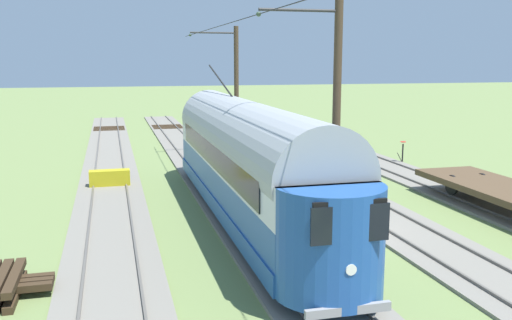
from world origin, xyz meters
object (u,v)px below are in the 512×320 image
(switch_stand, at_px, (402,151))
(spare_tie_stack, at_px, (2,285))
(vintage_streetcar, at_px, (247,158))
(catenary_pole_foreground, at_px, (235,89))
(catenary_pole_mid_near, at_px, (334,111))
(track_end_bumper, at_px, (110,179))

(switch_stand, relative_size, spare_tie_stack, 0.51)
(spare_tie_stack, bearing_deg, vintage_streetcar, -145.23)
(catenary_pole_foreground, distance_m, catenary_pole_mid_near, 15.54)
(catenary_pole_foreground, height_order, track_end_bumper, catenary_pole_foreground)
(track_end_bumper, bearing_deg, switch_stand, -172.34)
(catenary_pole_foreground, bearing_deg, track_end_bumper, 44.30)
(catenary_pole_foreground, relative_size, track_end_bumper, 4.28)
(vintage_streetcar, distance_m, switch_stand, 14.20)
(vintage_streetcar, height_order, track_end_bumper, vintage_streetcar)
(catenary_pole_foreground, relative_size, switch_stand, 6.24)
(catenary_pole_mid_near, height_order, spare_tie_stack, catenary_pole_mid_near)
(catenary_pole_foreground, bearing_deg, vintage_streetcar, 79.17)
(switch_stand, bearing_deg, spare_tie_stack, 36.80)
(catenary_pole_mid_near, xyz_separation_m, switch_stand, (-8.45, -10.38, -3.32))
(catenary_pole_foreground, xyz_separation_m, catenary_pole_mid_near, (0.00, 15.54, 0.00))
(spare_tie_stack, bearing_deg, track_end_bumper, -102.52)
(vintage_streetcar, height_order, switch_stand, vintage_streetcar)
(vintage_streetcar, height_order, spare_tie_stack, vintage_streetcar)
(vintage_streetcar, distance_m, track_end_bumper, 8.36)
(catenary_pole_mid_near, relative_size, spare_tie_stack, 3.21)
(vintage_streetcar, height_order, catenary_pole_mid_near, catenary_pole_mid_near)
(vintage_streetcar, distance_m, spare_tie_stack, 9.28)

